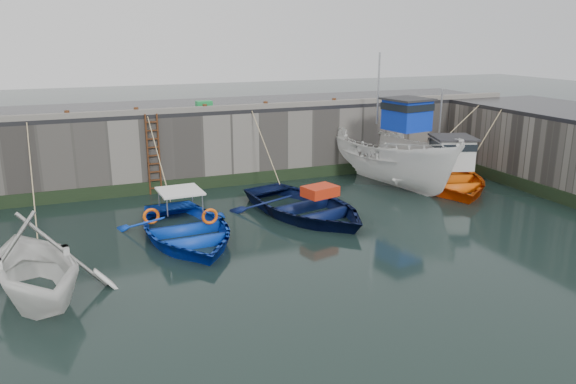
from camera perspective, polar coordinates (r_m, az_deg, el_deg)
name	(u,v)px	position (r m, az deg, el deg)	size (l,w,h in m)	color
ground	(298,285)	(14.48, 1.04, -9.46)	(120.00, 120.00, 0.00)	black
quay_back	(190,142)	(25.52, -9.92, 5.00)	(30.00, 5.00, 3.00)	slate
road_back	(188,107)	(25.27, -10.09, 8.52)	(30.00, 5.00, 0.16)	black
kerb_back	(201,109)	(22.97, -8.87, 8.32)	(30.00, 0.30, 0.20)	slate
algae_back	(205,183)	(23.37, -8.46, 0.93)	(30.00, 0.08, 0.50)	black
algae_right	(570,200)	(23.20, 26.75, -0.74)	(0.08, 15.00, 0.50)	black
ladder	(154,155)	(22.66, -13.49, 3.69)	(0.51, 0.08, 3.20)	#3F1E0F
boat_near_white	(38,297)	(15.16, -24.09, -9.73)	(3.96, 4.59, 2.42)	white
boat_near_white_rope	(42,228)	(20.18, -23.69, -3.41)	(0.04, 6.32, 3.10)	tan
boat_near_blue	(186,238)	(17.89, -10.31, -4.66)	(3.91, 5.48, 1.13)	#0C37B6
boat_near_blue_rope	(164,204)	(21.67, -12.50, -1.15)	(0.04, 4.02, 3.10)	tan
boat_near_navy	(305,215)	(19.83, 1.76, -2.36)	(4.09, 5.72, 1.19)	#09143E
boat_near_navy_rope	(270,189)	(23.08, -1.85, 0.26)	(0.04, 3.47, 3.10)	tan
boat_far_white	(395,158)	(23.96, 10.80, 3.43)	(3.91, 7.53, 5.77)	white
boat_far_orange	(446,177)	(24.39, 15.72, 1.52)	(6.17, 7.26, 4.28)	#FF620D
fish_crate	(204,105)	(23.81, -8.53, 8.75)	(0.65, 0.43, 0.33)	#1A8F3F
bollard_a	(67,114)	(22.50, -21.53, 7.36)	(0.18, 0.18, 0.28)	#3F1E0F
bollard_b	(136,111)	(22.64, -15.16, 7.96)	(0.18, 0.18, 0.28)	#3F1E0F
bollard_c	(205,108)	(23.11, -8.45, 8.48)	(0.18, 0.18, 0.28)	#3F1E0F
bollard_d	(266,105)	(23.84, -2.29, 8.86)	(0.18, 0.18, 0.28)	#3F1E0F
bollard_e	(334,101)	(25.08, 4.70, 9.16)	(0.18, 0.18, 0.28)	#3F1E0F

